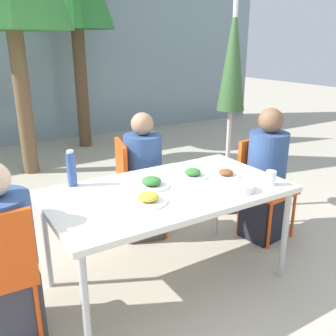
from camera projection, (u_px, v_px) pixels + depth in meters
The scene contains 16 objects.
ground_plane at pixel (168, 280), 2.81m from camera, with size 24.00×24.00×0.00m, color #B2A893.
building_facade at pixel (17, 54), 6.15m from camera, with size 10.00×0.20×3.00m.
dining_table at pixel (168, 195), 2.58m from camera, with size 1.65×0.92×0.74m.
person_left at pixel (5, 260), 2.14m from camera, with size 0.36×0.36×1.10m.
chair_right at pixel (262, 180), 3.36m from camera, with size 0.44×0.44×0.89m.
person_right at pixel (266, 179), 3.25m from camera, with size 0.33×0.33×1.19m.
chair_far at pixel (133, 181), 3.32m from camera, with size 0.49×0.49×0.89m.
person_far at pixel (143, 180), 3.30m from camera, with size 0.36×0.36×1.14m.
closed_umbrella at pixel (232, 72), 3.58m from camera, with size 0.36×0.36×2.07m.
plate_0 at pixel (148, 199), 2.34m from camera, with size 0.24×0.24×0.07m.
plate_1 at pixel (151, 183), 2.60m from camera, with size 0.25×0.25×0.07m.
plate_2 at pixel (193, 174), 2.78m from camera, with size 0.23×0.23×0.06m.
plate_3 at pixel (226, 174), 2.79m from camera, with size 0.20×0.20×0.06m.
bottle at pixel (72, 169), 2.58m from camera, with size 0.06×0.06×0.26m.
drinking_cup at pixel (271, 178), 2.62m from camera, with size 0.07×0.07×0.10m.
salad_bowl at pixel (241, 187), 2.53m from camera, with size 0.19×0.19×0.05m.
Camera 1 is at (-1.25, -2.03, 1.71)m, focal length 40.00 mm.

